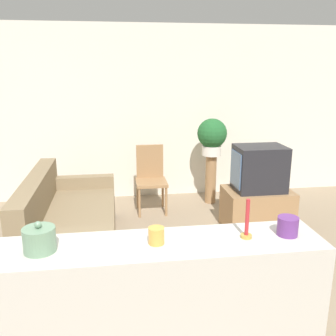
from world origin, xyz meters
The scene contains 12 objects.
wall_back centered at (0.00, 3.43, 1.35)m, with size 9.00×0.06×2.70m.
couch centered at (-0.71, 1.64, 0.30)m, with size 0.96×1.92×0.87m.
tv_stand centered at (1.66, 1.87, 0.27)m, with size 0.84×0.59×0.54m.
television centered at (1.66, 1.87, 0.82)m, with size 0.63×0.46×0.57m.
wooden_chair centered at (0.36, 2.74, 0.53)m, with size 0.44×0.44×0.96m.
plant_stand centered at (1.31, 2.93, 0.38)m, with size 0.17×0.17×0.76m.
potted_plant centered at (1.31, 2.93, 1.07)m, with size 0.45×0.45×0.56m.
foreground_counter centered at (0.00, -0.46, 0.52)m, with size 2.22×0.44×1.05m.
decorative_bowl centered at (-0.58, -0.46, 1.12)m, with size 0.18×0.18×0.18m.
candle_jar centered at (0.09, -0.46, 1.10)m, with size 0.10×0.10×0.10m.
candlestick centered at (0.64, -0.46, 1.13)m, with size 0.07×0.07×0.25m.
coffee_tin centered at (0.91, -0.46, 1.11)m, with size 0.13×0.13×0.12m.
Camera 1 is at (-0.13, -2.48, 2.07)m, focal length 40.00 mm.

